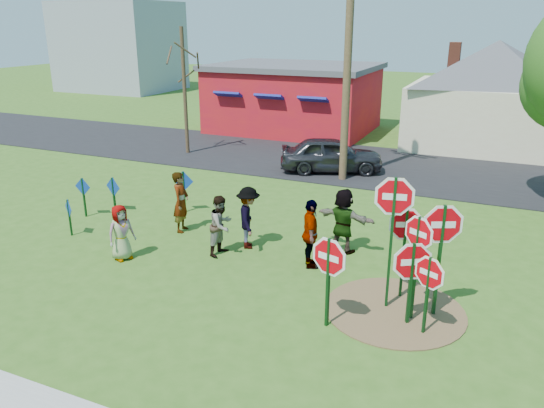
{
  "coord_description": "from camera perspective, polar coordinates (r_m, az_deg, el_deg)",
  "views": [
    {
      "loc": [
        6.24,
        -11.91,
        6.3
      ],
      "look_at": [
        0.73,
        0.58,
        1.57
      ],
      "focal_mm": 35.0,
      "sensor_mm": 36.0,
      "label": 1
    }
  ],
  "objects": [
    {
      "name": "cream_house",
      "position": [
        30.11,
        22.71,
        11.23
      ],
      "size": [
        9.4,
        9.4,
        6.5
      ],
      "color": "beige",
      "rests_on": "ground"
    },
    {
      "name": "distant_building",
      "position": [
        54.17,
        -16.05,
        15.97
      ],
      "size": [
        10.0,
        8.0,
        8.0
      ],
      "primitive_type": "cube",
      "color": "#8C939E",
      "rests_on": "ground"
    },
    {
      "name": "stop_sign_c",
      "position": [
        11.71,
        15.4,
        -4.23
      ],
      "size": [
        0.87,
        0.53,
        2.56
      ],
      "rotation": [
        0.0,
        0.0,
        -0.53
      ],
      "color": "#0F3916",
      "rests_on": "ground"
    },
    {
      "name": "stop_sign_f",
      "position": [
        11.42,
        16.52,
        -7.63
      ],
      "size": [
        0.87,
        0.45,
        1.9
      ],
      "rotation": [
        0.0,
        0.0,
        -0.47
      ],
      "color": "#0F3916",
      "rests_on": "ground"
    },
    {
      "name": "person_c",
      "position": [
        14.95,
        -5.47,
        -2.29
      ],
      "size": [
        0.75,
        0.91,
        1.73
      ],
      "primitive_type": "imported",
      "rotation": [
        0.0,
        0.0,
        1.45
      ],
      "color": "brown",
      "rests_on": "ground"
    },
    {
      "name": "blue_diamond_b",
      "position": [
        18.84,
        -19.63,
        1.17
      ],
      "size": [
        0.62,
        0.06,
        1.37
      ],
      "rotation": [
        0.0,
        0.0,
        0.04
      ],
      "color": "#0F3916",
      "rests_on": "ground"
    },
    {
      "name": "bare_tree_west",
      "position": [
        26.46,
        -9.48,
        13.7
      ],
      "size": [
        1.8,
        1.8,
        6.06
      ],
      "color": "#382819",
      "rests_on": "ground"
    },
    {
      "name": "person_f",
      "position": [
        15.15,
        7.69,
        -1.78
      ],
      "size": [
        1.82,
        0.86,
        1.89
      ],
      "primitive_type": "imported",
      "rotation": [
        0.0,
        0.0,
        2.96
      ],
      "color": "#1F502D",
      "rests_on": "ground"
    },
    {
      "name": "ground",
      "position": [
        14.85,
        -3.49,
        -6.02
      ],
      "size": [
        120.0,
        120.0,
        0.0
      ],
      "primitive_type": "plane",
      "color": "#325A19",
      "rests_on": "ground"
    },
    {
      "name": "blue_diamond_c",
      "position": [
        19.05,
        -16.69,
        1.39
      ],
      "size": [
        0.68,
        0.17,
        1.25
      ],
      "rotation": [
        0.0,
        0.0,
        -0.21
      ],
      "color": "#0F3916",
      "rests_on": "ground"
    },
    {
      "name": "blue_diamond_a",
      "position": [
        17.35,
        -21.0,
        -0.92
      ],
      "size": [
        0.52,
        0.31,
        1.18
      ],
      "rotation": [
        0.0,
        0.0,
        -0.52
      ],
      "color": "#0F3916",
      "rests_on": "ground"
    },
    {
      "name": "road",
      "position": [
        25.03,
        8.63,
        4.36
      ],
      "size": [
        120.0,
        7.5,
        0.04
      ],
      "primitive_type": "cube",
      "color": "black",
      "rests_on": "ground"
    },
    {
      "name": "dirt_patch",
      "position": [
        12.71,
        13.03,
        -11.05
      ],
      "size": [
        3.2,
        3.2,
        0.03
      ],
      "primitive_type": "cylinder",
      "color": "brown",
      "rests_on": "ground"
    },
    {
      "name": "stop_sign_b",
      "position": [
        11.86,
        12.94,
        -0.61
      ],
      "size": [
        1.16,
        0.28,
        3.29
      ],
      "rotation": [
        0.0,
        0.0,
        0.22
      ],
      "color": "#0F3916",
      "rests_on": "ground"
    },
    {
      "name": "person_a",
      "position": [
        15.16,
        -15.93,
        -2.96
      ],
      "size": [
        0.77,
        0.91,
        1.58
      ],
      "primitive_type": "imported",
      "rotation": [
        0.0,
        0.0,
        1.16
      ],
      "color": "#3E4C91",
      "rests_on": "ground"
    },
    {
      "name": "stop_sign_d",
      "position": [
        11.95,
        17.82,
        -3.02
      ],
      "size": [
        1.09,
        0.53,
        2.79
      ],
      "rotation": [
        0.0,
        0.0,
        0.45
      ],
      "color": "#0F3916",
      "rests_on": "ground"
    },
    {
      "name": "stop_sign_e",
      "position": [
        11.67,
        14.81,
        -6.58
      ],
      "size": [
        1.02,
        0.6,
        2.07
      ],
      "rotation": [
        0.0,
        0.0,
        0.52
      ],
      "color": "#0F3916",
      "rests_on": "ground"
    },
    {
      "name": "stop_sign_a",
      "position": [
        11.23,
        6.13,
        -6.4
      ],
      "size": [
        1.1,
        0.36,
        2.21
      ],
      "rotation": [
        0.0,
        0.0,
        -0.3
      ],
      "color": "#0F3916",
      "rests_on": "ground"
    },
    {
      "name": "blue_diamond_d",
      "position": [
        18.41,
        -9.47,
        1.85
      ],
      "size": [
        0.71,
        0.15,
        1.48
      ],
      "rotation": [
        0.0,
        0.0,
        0.17
      ],
      "color": "#0F3916",
      "rests_on": "ground"
    },
    {
      "name": "person_b",
      "position": [
        16.73,
        -9.77,
        0.22
      ],
      "size": [
        0.6,
        0.78,
        1.92
      ],
      "primitive_type": "imported",
      "rotation": [
        0.0,
        0.0,
        1.79
      ],
      "color": "#1E6C56",
      "rests_on": "ground"
    },
    {
      "name": "suv",
      "position": [
        23.31,
        6.4,
        5.32
      ],
      "size": [
        4.76,
        3.3,
        1.5
      ],
      "primitive_type": "imported",
      "rotation": [
        0.0,
        0.0,
        1.96
      ],
      "color": "#313136",
      "rests_on": "road"
    },
    {
      "name": "utility_pole",
      "position": [
        21.53,
        8.21,
        16.29
      ],
      "size": [
        2.4,
        0.83,
        10.09
      ],
      "rotation": [
        0.0,
        0.0,
        -0.29
      ],
      "color": "#4C3823",
      "rests_on": "ground"
    },
    {
      "name": "stop_sign_g",
      "position": [
        12.64,
        14.15,
        -3.02
      ],
      "size": [
        1.01,
        0.41,
        2.41
      ],
      "rotation": [
        0.0,
        0.0,
        0.37
      ],
      "color": "#0F3916",
      "rests_on": "ground"
    },
    {
      "name": "person_d",
      "position": [
        15.31,
        -2.55,
        -1.49
      ],
      "size": [
        1.14,
        1.36,
        1.83
      ],
      "primitive_type": "imported",
      "rotation": [
        0.0,
        0.0,
        2.03
      ],
      "color": "#2F2F34",
      "rests_on": "ground"
    },
    {
      "name": "person_e",
      "position": [
        14.1,
        4.16,
        -3.24
      ],
      "size": [
        0.88,
        1.21,
        1.9
      ],
      "primitive_type": "imported",
      "rotation": [
        0.0,
        0.0,
        2.0
      ],
      "color": "#442A56",
      "rests_on": "ground"
    },
    {
      "name": "red_building",
      "position": [
        32.42,
        2.41,
        11.41
      ],
      "size": [
        9.4,
        7.69,
        3.9
      ],
      "color": "#A41022",
      "rests_on": "ground"
    }
  ]
}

